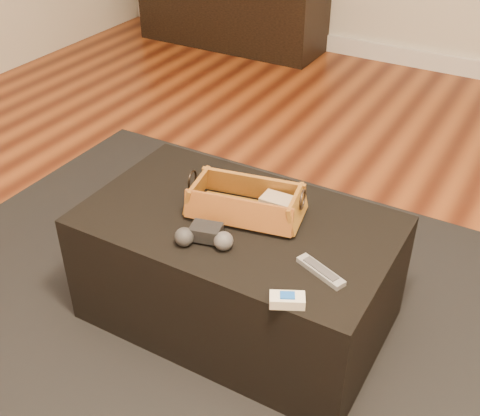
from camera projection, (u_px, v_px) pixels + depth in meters
The scene contains 11 objects.
floor at pixel (224, 310), 2.20m from camera, with size 5.00×5.50×0.01m, color brown.
baseboard at pixel (429, 61), 4.12m from camera, with size 5.00×0.04×0.12m, color white.
media_cabinet at pixel (232, 8), 4.44m from camera, with size 1.38×0.45×0.54m, color black.
area_rug at pixel (231, 324), 2.12m from camera, with size 2.60×2.00×0.01m, color black.
ottoman at pixel (238, 269), 2.04m from camera, with size 1.00×0.60×0.42m, color black.
tv_remote at pixel (239, 210), 1.92m from camera, with size 0.19×0.04×0.02m, color black.
cloth_bundle at pixel (277, 205), 1.91m from camera, with size 0.10×0.07×0.06m, color tan.
wicker_basket at pixel (246, 203), 1.92m from camera, with size 0.40×0.26×0.13m.
game_controller at pixel (205, 236), 1.79m from camera, with size 0.19×0.13×0.06m.
silver_remote at pixel (321, 271), 1.69m from camera, with size 0.16×0.10×0.02m.
cream_gadget at pixel (287, 300), 1.58m from camera, with size 0.10×0.08×0.03m.
Camera 1 is at (0.85, -1.36, 1.54)m, focal length 45.00 mm.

